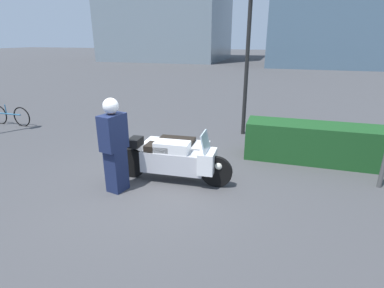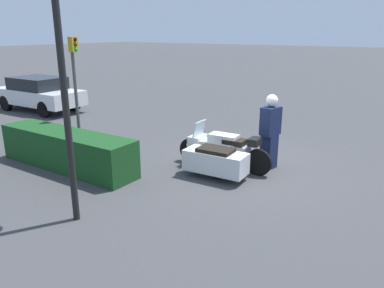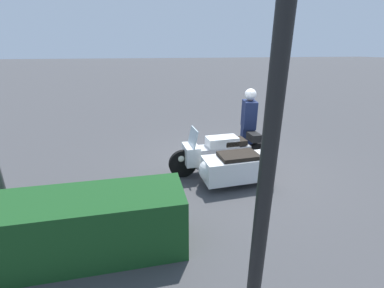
# 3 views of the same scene
# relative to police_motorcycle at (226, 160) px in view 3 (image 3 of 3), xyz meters

# --- Properties ---
(ground_plane) EXTENTS (160.00, 160.00, 0.00)m
(ground_plane) POSITION_rel_police_motorcycle_xyz_m (-0.42, -0.75, -0.47)
(ground_plane) COLOR #424244
(police_motorcycle) EXTENTS (2.55, 1.25, 1.16)m
(police_motorcycle) POSITION_rel_police_motorcycle_xyz_m (0.00, 0.00, 0.00)
(police_motorcycle) COLOR black
(police_motorcycle) RESTS_ON ground
(officer_rider) EXTENTS (0.42, 0.57, 1.89)m
(officer_rider) POSITION_rel_police_motorcycle_xyz_m (-0.96, -1.05, 0.53)
(officer_rider) COLOR #192347
(officer_rider) RESTS_ON ground
(hedge_bush_curbside) EXTENTS (4.12, 0.92, 0.94)m
(hedge_bush_curbside) POSITION_rel_police_motorcycle_xyz_m (3.35, 1.76, 0.00)
(hedge_bush_curbside) COLOR #19471E
(hedge_bush_curbside) RESTS_ON ground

